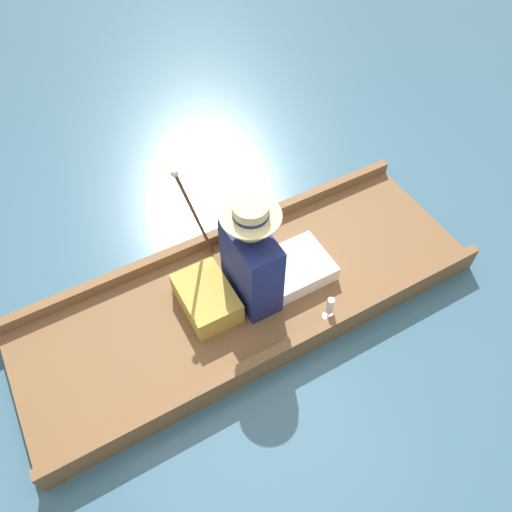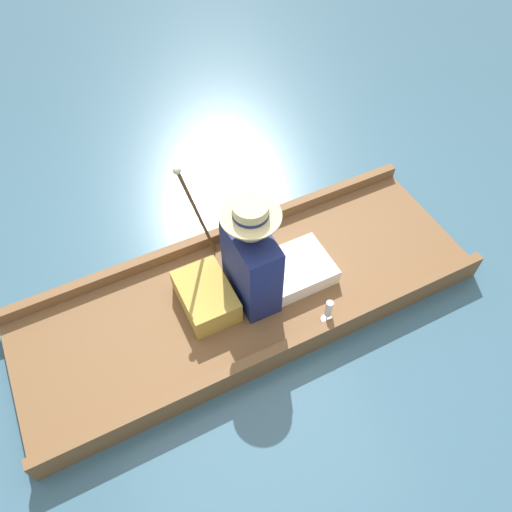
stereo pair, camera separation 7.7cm
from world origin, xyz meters
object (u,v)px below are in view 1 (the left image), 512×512
(seated_person, at_px, (262,260))
(teddy_bear, at_px, (230,232))
(wine_glass, at_px, (330,307))
(walking_cane, at_px, (191,208))

(seated_person, bearing_deg, teddy_bear, -174.06)
(wine_glass, xyz_separation_m, walking_cane, (-0.77, -0.47, 0.35))
(teddy_bear, bearing_deg, wine_glass, 19.07)
(wine_glass, bearing_deg, teddy_bear, -160.93)
(seated_person, bearing_deg, walking_cane, -146.83)
(teddy_bear, height_order, walking_cane, walking_cane)
(walking_cane, bearing_deg, wine_glass, 31.53)
(seated_person, distance_m, wine_glass, 0.47)
(seated_person, relative_size, walking_cane, 0.99)
(teddy_bear, xyz_separation_m, walking_cane, (-0.03, -0.22, 0.30))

